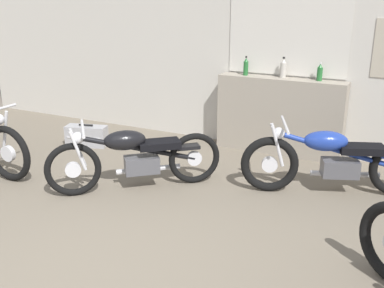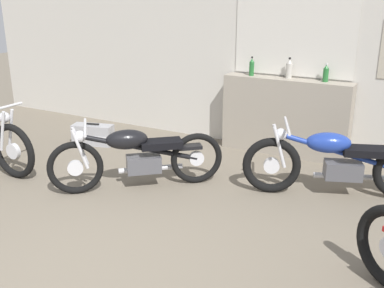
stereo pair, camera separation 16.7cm
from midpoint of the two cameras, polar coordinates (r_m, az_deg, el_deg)
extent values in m
plane|color=#706656|center=(3.78, -13.92, -16.19)|extent=(24.00, 24.00, 0.00)
cube|color=beige|center=(6.43, 8.65, 11.98)|extent=(10.00, 0.06, 2.80)
cube|color=silver|center=(6.20, 13.58, 13.56)|extent=(1.55, 0.01, 1.06)
cube|color=beige|center=(6.20, 13.57, 13.55)|extent=(1.61, 0.01, 1.12)
cube|color=gray|center=(6.25, 12.46, 3.37)|extent=(1.73, 0.28, 1.05)
cylinder|color=#23662D|center=(6.27, 8.35, 9.42)|extent=(0.07, 0.07, 0.19)
cone|color=#23662D|center=(6.25, 8.40, 10.50)|extent=(0.06, 0.06, 0.05)
cylinder|color=black|center=(6.25, 8.41, 10.83)|extent=(0.03, 0.03, 0.02)
cylinder|color=#B7B2A8|center=(6.16, 12.98, 9.04)|extent=(0.08, 0.08, 0.20)
cone|color=#B7B2A8|center=(6.14, 13.07, 10.20)|extent=(0.07, 0.07, 0.05)
cylinder|color=black|center=(6.14, 13.09, 10.55)|extent=(0.03, 0.03, 0.02)
cylinder|color=#23662D|center=(6.04, 17.38, 8.35)|extent=(0.07, 0.07, 0.17)
cone|color=#23662D|center=(6.03, 17.48, 9.37)|extent=(0.06, 0.06, 0.05)
cylinder|color=silver|center=(6.02, 17.51, 9.68)|extent=(0.03, 0.03, 0.02)
torus|color=black|center=(5.06, -13.68, -2.98)|extent=(0.50, 0.46, 0.61)
cylinder|color=silver|center=(5.06, -13.68, -2.98)|extent=(0.16, 0.15, 0.17)
torus|color=black|center=(5.20, 1.50, -1.84)|extent=(0.50, 0.46, 0.61)
cylinder|color=silver|center=(5.20, 1.50, -1.84)|extent=(0.16, 0.15, 0.17)
cube|color=#4C4C51|center=(5.10, -5.21, -2.52)|extent=(0.43, 0.42, 0.19)
cylinder|color=black|center=(5.04, -5.28, -0.54)|extent=(0.97, 0.87, 0.40)
ellipsoid|color=black|center=(4.98, -7.34, 0.58)|extent=(0.51, 0.49, 0.22)
cube|color=black|center=(5.05, -2.99, 0.01)|extent=(0.51, 0.49, 0.08)
cube|color=black|center=(5.13, 0.63, -0.36)|extent=(0.30, 0.29, 0.04)
cylinder|color=silver|center=(4.93, -13.09, -0.70)|extent=(0.15, 0.14, 0.45)
cylinder|color=silver|center=(5.04, -13.10, -0.26)|extent=(0.15, 0.14, 0.45)
cylinder|color=silver|center=(4.91, -12.49, 2.09)|extent=(0.45, 0.50, 0.03)
sphere|color=silver|center=(4.94, -13.11, 0.93)|extent=(0.13, 0.13, 0.13)
cylinder|color=silver|center=(5.29, -4.35, -3.14)|extent=(0.61, 0.55, 0.06)
torus|color=black|center=(5.04, 11.00, -2.70)|extent=(0.63, 0.32, 0.64)
cylinder|color=silver|center=(5.04, 11.00, -2.70)|extent=(0.19, 0.12, 0.17)
cube|color=#4C4C51|center=(5.16, 19.49, -3.15)|extent=(0.44, 0.35, 0.19)
cylinder|color=navy|center=(5.09, 19.72, -1.17)|extent=(1.20, 0.52, 0.40)
ellipsoid|color=navy|center=(5.02, 17.86, 0.16)|extent=(0.53, 0.40, 0.22)
cube|color=black|center=(5.13, 22.03, -0.86)|extent=(0.53, 0.40, 0.08)
cylinder|color=silver|center=(4.91, 12.01, -0.46)|extent=(0.17, 0.10, 0.45)
cylinder|color=silver|center=(5.02, 11.91, -0.02)|extent=(0.17, 0.10, 0.45)
cylinder|color=silver|center=(4.90, 12.95, 2.30)|extent=(0.26, 0.61, 0.03)
sphere|color=silver|center=(4.93, 12.17, 1.21)|extent=(0.13, 0.13, 0.13)
cylinder|color=silver|center=(5.35, 20.07, -3.90)|extent=(0.73, 0.34, 0.06)
torus|color=black|center=(5.71, -20.96, -0.86)|extent=(0.68, 0.08, 0.68)
cylinder|color=silver|center=(5.71, -20.96, -0.86)|extent=(0.19, 0.06, 0.19)
cylinder|color=silver|center=(5.73, -21.26, 1.82)|extent=(0.17, 0.04, 0.50)
cylinder|color=silver|center=(5.65, -22.17, 1.50)|extent=(0.17, 0.04, 0.50)
cylinder|color=silver|center=(5.68, -22.47, 4.19)|extent=(0.03, 0.64, 0.03)
sphere|color=silver|center=(5.66, -21.95, 3.15)|extent=(0.13, 0.13, 0.13)
cube|color=#9E9EA3|center=(6.73, -11.77, 1.17)|extent=(0.63, 0.37, 0.30)
cube|color=silver|center=(6.63, -12.17, 0.88)|extent=(0.49, 0.15, 0.02)
cube|color=black|center=(6.68, -11.86, 2.51)|extent=(0.21, 0.08, 0.02)
camera|label=1|loc=(0.08, -88.93, 0.36)|focal=42.00mm
camera|label=2|loc=(0.08, 91.07, -0.36)|focal=42.00mm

